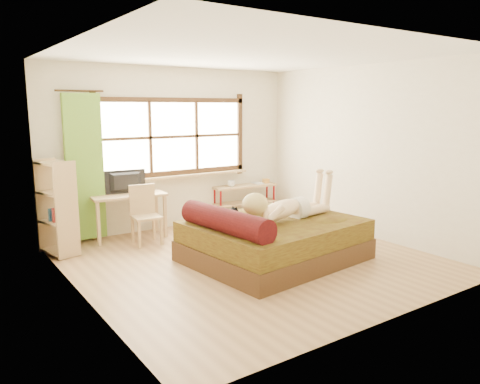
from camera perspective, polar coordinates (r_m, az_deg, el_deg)
floor at (r=6.43m, az=1.33°, el=-8.23°), size 4.50×4.50×0.00m
ceiling at (r=6.13m, az=1.43°, el=16.45°), size 4.50×4.50×0.00m
wall_back at (r=8.06m, az=-8.08°, el=5.27°), size 4.50×0.00×4.50m
wall_front at (r=4.53m, az=18.32°, el=0.96°), size 4.50×0.00×4.50m
wall_left at (r=5.16m, az=-19.32°, el=1.99°), size 0.00×4.50×4.50m
wall_right at (r=7.67m, az=15.18°, el=4.76°), size 0.00×4.50×4.50m
window at (r=8.02m, az=-8.02°, el=6.39°), size 2.80×0.16×1.46m
curtain at (r=7.41m, az=-18.42°, el=2.85°), size 0.55×0.10×2.20m
bed at (r=6.33m, az=3.89°, el=-5.74°), size 2.35×1.96×0.83m
woman at (r=6.29m, az=5.65°, el=-0.49°), size 1.56×0.60×0.65m
kitten at (r=5.95m, az=-1.75°, el=-3.02°), size 0.34×0.16×0.26m
desk at (r=7.51m, az=-13.46°, el=-0.95°), size 1.18×0.62×0.71m
monitor at (r=7.50m, az=-13.69°, el=1.19°), size 0.64×0.14×0.37m
chair at (r=7.23m, az=-11.56°, el=-2.27°), size 0.43×0.43×0.89m
pipe_shelf at (r=8.72m, az=0.66°, el=-0.20°), size 1.26×0.42×0.70m
cup at (r=8.51m, az=-1.06°, el=1.03°), size 0.15×0.15×0.11m
book at (r=8.80m, az=1.66°, el=1.04°), size 0.19×0.25×0.02m
bookshelf at (r=6.96m, az=-21.43°, el=-1.77°), size 0.46×0.64×1.32m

